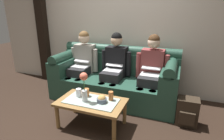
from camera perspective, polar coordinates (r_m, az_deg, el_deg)
ground_plane at (r=2.74m, az=-8.03°, el=-18.38°), size 14.00×14.00×0.00m
back_wall_patterned at (r=3.78m, az=3.77°, el=15.51°), size 6.00×0.12×2.90m
timber_pillar at (r=4.59m, az=-20.50°, el=14.92°), size 0.20×0.20×2.90m
couch at (r=3.50m, az=0.83°, el=-2.79°), size 2.24×0.88×0.96m
person_left at (r=3.67m, az=-8.86°, el=2.73°), size 0.56×0.67×1.22m
person_middle at (r=3.41m, az=0.83°, el=1.71°), size 0.56×0.67×1.22m
person_right at (r=3.25m, az=11.79°, el=0.51°), size 0.56×0.67×1.22m
coffee_table at (r=2.71m, az=-6.29°, el=-10.24°), size 0.95×0.55×0.40m
flower_vase at (r=2.57m, az=-8.44°, el=-4.45°), size 0.11×0.11×0.42m
snack_bowl at (r=2.60m, az=-3.12°, el=-8.90°), size 0.14×0.14×0.11m
cup_near_left at (r=2.79m, az=-10.03°, el=-6.76°), size 0.08×0.08×0.12m
cup_near_right at (r=2.79m, az=-7.70°, el=-6.74°), size 0.08×0.08×0.12m
cup_far_center at (r=2.65m, az=-0.33°, el=-7.82°), size 0.07×0.07×0.13m
backpack_right at (r=2.99m, az=21.77°, el=-11.68°), size 0.30×0.26×0.41m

